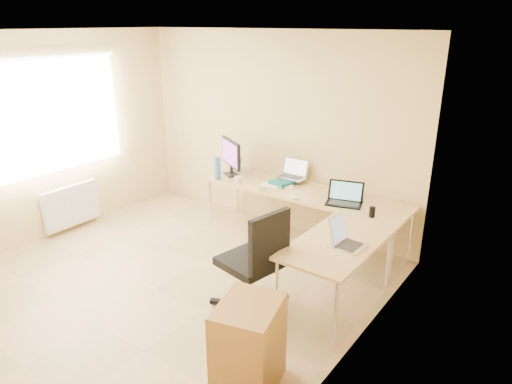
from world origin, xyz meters
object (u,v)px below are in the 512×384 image
Objects in this scene: monitor at (231,157)px; cabinet at (249,347)px; mug at (238,180)px; desk_fan at (237,163)px; water_bottle at (218,169)px; desk_main at (302,218)px; office_chair at (250,265)px; laptop_return at (349,235)px; laptop_center at (292,169)px; keyboard at (277,186)px; laptop_black at (345,194)px; desk_return at (336,275)px.

cabinet is (2.02, -2.31, -0.62)m from monitor.
mug is 0.46m from desk_fan.
water_bottle is at bearing 120.16° from cabinet.
desk_main is 2.36× the size of office_chair.
mug is at bearing -67.73° from desk_fan.
monitor reaches higher than laptop_return.
laptop_center is 1.88m from office_chair.
monitor reaches higher than office_chair.
desk_main is 3.54× the size of cabinet.
keyboard is 0.52m from mug.
laptop_return is 0.97m from office_chair.
laptop_black is at bearing -20.11° from laptop_center.
office_chair is at bearing -87.88° from keyboard.
water_bottle is (-0.02, -0.26, -0.09)m from monitor.
desk_return is 1.35m from cabinet.
laptop_black is at bearing -26.02° from keyboard.
office_chair is (1.43, -1.49, -0.48)m from monitor.
desk_main is at bearing 31.94° from monitor.
water_bottle reaches higher than cabinet.
cabinet is at bearing -45.04° from water_bottle.
laptop_black is 4.41× the size of mug.
office_chair is at bearing -71.05° from laptop_center.
desk_return is 3.52× the size of laptop_center.
desk_main is 6.60× the size of keyboard.
mug is at bearing 178.37° from keyboard.
laptop_black is 0.53× the size of cabinet.
desk_fan is at bearing 142.67° from office_chair.
laptop_return is (1.94, -0.81, 0.07)m from mug.
mug is (-0.54, -0.44, -0.13)m from laptop_center.
desk_return is (0.98, -1.00, 0.00)m from desk_main.
desk_fan is at bearing 145.96° from keyboard.
water_bottle is (-1.13, -0.30, 0.52)m from desk_main.
laptop_return reaches higher than desk_return.
keyboard is (0.75, -0.02, -0.24)m from monitor.
monitor is 0.85m from laptop_center.
mug is at bearing 115.04° from cabinet.
desk_fan is 0.34× the size of cabinet.
laptop_center reaches higher than desk_main.
office_chair is (1.45, -1.63, -0.36)m from desk_fan.
laptop_return is at bearing -42.69° from laptop_center.
cabinet is at bearing -92.31° from desk_return.
laptop_center is 0.84m from desk_fan.
keyboard is at bearing 20.93° from mug.
desk_fan is at bearing 152.31° from desk_return.
laptop_black is 1.49m from office_chair.
laptop_return is at bearing 42.97° from office_chair.
monitor is 2.24× the size of desk_fan.
desk_fan reaches higher than desk_main.
desk_main is 0.65m from laptop_center.
laptop_center is 0.95m from laptop_black.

